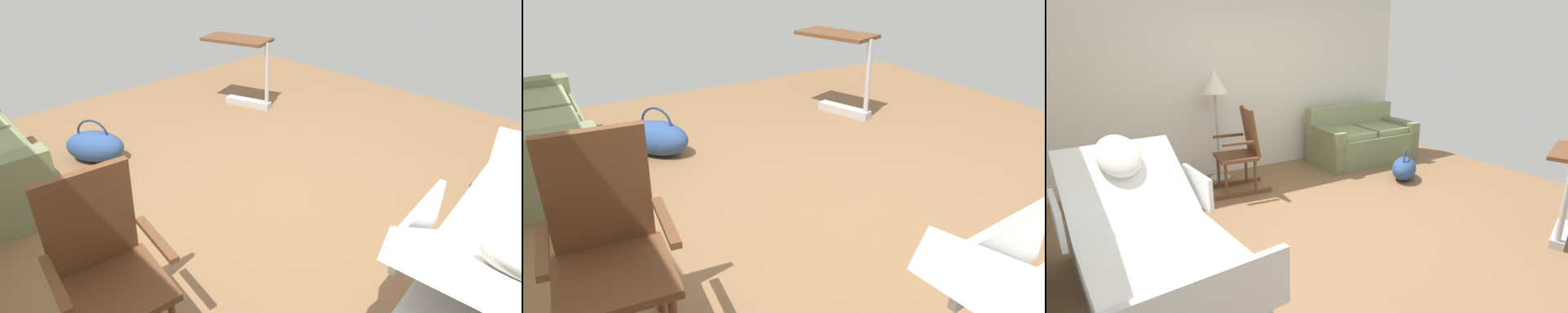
{
  "view_description": "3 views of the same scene",
  "coord_description": "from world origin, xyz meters",
  "views": [
    {
      "loc": [
        -2.04,
        2.01,
        1.98
      ],
      "look_at": [
        -0.28,
        0.29,
        0.61
      ],
      "focal_mm": 28.4,
      "sensor_mm": 36.0,
      "label": 1
    },
    {
      "loc": [
        -2.29,
        1.74,
        1.74
      ],
      "look_at": [
        -0.21,
        0.51,
        0.63
      ],
      "focal_mm": 33.44,
      "sensor_mm": 36.0,
      "label": 2
    },
    {
      "loc": [
        -2.23,
        -2.82,
        1.78
      ],
      "look_at": [
        -0.07,
        0.6,
        0.6
      ],
      "focal_mm": 26.41,
      "sensor_mm": 36.0,
      "label": 3
    }
  ],
  "objects": [
    {
      "name": "ground_plane",
      "position": [
        0.0,
        0.0,
        0.0
      ],
      "size": [
        6.48,
        6.48,
        0.0
      ],
      "primitive_type": "plane",
      "color": "olive"
    },
    {
      "name": "rocking_chair",
      "position": [
        -0.46,
        1.51,
        0.5
      ],
      "size": [
        0.81,
        0.55,
        1.05
      ],
      "color": "brown",
      "rests_on": "ground"
    },
    {
      "name": "overbed_table",
      "position": [
        1.66,
        -1.29,
        0.53
      ],
      "size": [
        0.89,
        0.64,
        0.84
      ],
      "color": "#B2B5BA",
      "rests_on": "ground"
    },
    {
      "name": "duffel_bag",
      "position": [
        1.58,
        0.71,
        0.15
      ],
      "size": [
        0.64,
        0.6,
        0.43
      ],
      "color": "#2D4C84",
      "rests_on": "ground"
    }
  ]
}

